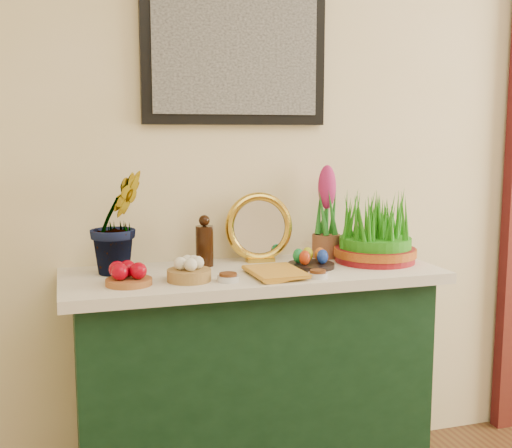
{
  "coord_description": "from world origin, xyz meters",
  "views": [
    {
      "loc": [
        -1.15,
        -0.25,
        1.4
      ],
      "look_at": [
        -0.47,
        1.95,
        1.07
      ],
      "focal_mm": 45.0,
      "sensor_mm": 36.0,
      "label": 1
    }
  ],
  "objects_px": {
    "sideboard": "(252,388)",
    "book": "(252,273)",
    "hyacinth_green": "(117,205)",
    "wheatgrass_sabzeh": "(375,233)",
    "mirror": "(259,228)"
  },
  "relations": [
    {
      "from": "sideboard",
      "to": "book",
      "type": "distance_m",
      "value": 0.5
    },
    {
      "from": "sideboard",
      "to": "hyacinth_green",
      "type": "bearing_deg",
      "value": 169.46
    },
    {
      "from": "wheatgrass_sabzeh",
      "to": "hyacinth_green",
      "type": "bearing_deg",
      "value": 174.88
    },
    {
      "from": "book",
      "to": "wheatgrass_sabzeh",
      "type": "xyz_separation_m",
      "value": [
        0.55,
        0.13,
        0.1
      ]
    },
    {
      "from": "hyacinth_green",
      "to": "wheatgrass_sabzeh",
      "type": "xyz_separation_m",
      "value": [
        0.99,
        -0.09,
        -0.13
      ]
    },
    {
      "from": "mirror",
      "to": "book",
      "type": "bearing_deg",
      "value": -112.26
    },
    {
      "from": "sideboard",
      "to": "mirror",
      "type": "height_order",
      "value": "mirror"
    },
    {
      "from": "sideboard",
      "to": "wheatgrass_sabzeh",
      "type": "xyz_separation_m",
      "value": [
        0.51,
        0.0,
        0.58
      ]
    },
    {
      "from": "sideboard",
      "to": "book",
      "type": "bearing_deg",
      "value": -107.3
    },
    {
      "from": "book",
      "to": "wheatgrass_sabzeh",
      "type": "distance_m",
      "value": 0.58
    },
    {
      "from": "hyacinth_green",
      "to": "book",
      "type": "height_order",
      "value": "hyacinth_green"
    },
    {
      "from": "hyacinth_green",
      "to": "wheatgrass_sabzeh",
      "type": "distance_m",
      "value": 1.0
    },
    {
      "from": "hyacinth_green",
      "to": "sideboard",
      "type": "bearing_deg",
      "value": -37.04
    },
    {
      "from": "hyacinth_green",
      "to": "mirror",
      "type": "xyz_separation_m",
      "value": [
        0.56,
        0.06,
        -0.12
      ]
    },
    {
      "from": "hyacinth_green",
      "to": "book",
      "type": "xyz_separation_m",
      "value": [
        0.44,
        -0.22,
        -0.23
      ]
    }
  ]
}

